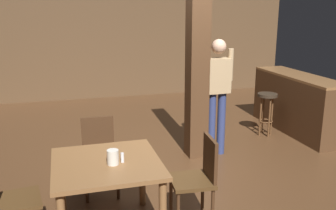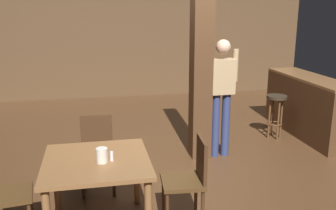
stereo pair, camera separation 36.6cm
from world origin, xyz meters
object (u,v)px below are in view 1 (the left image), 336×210
object	(u,v)px
chair_east	(199,175)
dining_table	(107,173)
chair_west	(7,197)
napkin_cup	(113,157)
bar_stool_near	(267,104)
bar_counter	(293,103)
salt_shaker	(122,158)
chair_north	(99,152)
standing_person	(217,89)

from	to	relation	value
chair_east	dining_table	bearing A→B (deg)	177.22
dining_table	chair_east	bearing A→B (deg)	-2.78
chair_west	napkin_cup	bearing A→B (deg)	-5.12
bar_stool_near	chair_west	bearing A→B (deg)	-151.05
chair_east	bar_counter	world-z (taller)	bar_counter
napkin_cup	salt_shaker	world-z (taller)	napkin_cup
dining_table	salt_shaker	xyz separation A→B (m)	(0.14, -0.06, 0.16)
chair_east	bar_stool_near	bearing A→B (deg)	46.81
chair_west	bar_counter	size ratio (longest dim) A/B	0.43
dining_table	bar_stool_near	bearing A→B (deg)	35.87
dining_table	napkin_cup	size ratio (longest dim) A/B	7.21
bar_counter	bar_stool_near	xyz separation A→B (m)	(-0.55, -0.04, 0.03)
chair_west	dining_table	bearing A→B (deg)	-0.60
chair_east	bar_counter	size ratio (longest dim) A/B	0.43
chair_east	salt_shaker	distance (m)	0.82
dining_table	salt_shaker	world-z (taller)	salt_shaker
chair_north	napkin_cup	bearing A→B (deg)	-87.65
dining_table	salt_shaker	size ratio (longest dim) A/B	10.80
napkin_cup	salt_shaker	bearing A→B (deg)	12.14
chair_north	standing_person	bearing A→B (deg)	21.80
bar_counter	bar_stool_near	size ratio (longest dim) A/B	2.81
chair_east	standing_person	bearing A→B (deg)	61.35
dining_table	standing_person	size ratio (longest dim) A/B	0.58
chair_east	bar_counter	xyz separation A→B (m)	(2.61, 2.24, 0.01)
salt_shaker	chair_west	bearing A→B (deg)	176.39
chair_west	bar_counter	world-z (taller)	bar_counter
chair_west	bar_counter	bearing A→B (deg)	26.33
salt_shaker	standing_person	size ratio (longest dim) A/B	0.05
napkin_cup	salt_shaker	size ratio (longest dim) A/B	1.50
dining_table	bar_counter	bearing A→B (deg)	31.95
dining_table	chair_west	world-z (taller)	chair_west
salt_shaker	standing_person	xyz separation A→B (m)	(1.66, 1.64, 0.21)
napkin_cup	bar_counter	distance (m)	4.16
salt_shaker	bar_counter	bearing A→B (deg)	33.70
chair_west	bar_stool_near	size ratio (longest dim) A/B	1.21
bar_stool_near	standing_person	bearing A→B (deg)	-154.18
chair_north	salt_shaker	size ratio (longest dim) A/B	9.58
dining_table	bar_stool_near	distance (m)	3.68
chair_east	standing_person	size ratio (longest dim) A/B	0.52
standing_person	bar_stool_near	xyz separation A→B (m)	(1.17, 0.57, -0.46)
salt_shaker	bar_stool_near	distance (m)	3.61
standing_person	salt_shaker	bearing A→B (deg)	-135.35
chair_north	bar_stool_near	bearing A→B (deg)	23.42
bar_counter	bar_stool_near	world-z (taller)	bar_counter
dining_table	salt_shaker	bearing A→B (deg)	-21.41
chair_west	bar_counter	distance (m)	4.94
napkin_cup	standing_person	bearing A→B (deg)	43.47
chair_east	napkin_cup	size ratio (longest dim) A/B	6.40
napkin_cup	dining_table	bearing A→B (deg)	124.96
salt_shaker	napkin_cup	bearing A→B (deg)	-167.86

